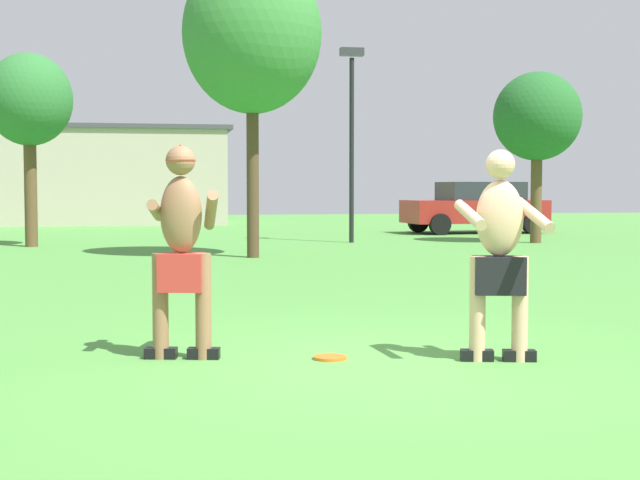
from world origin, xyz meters
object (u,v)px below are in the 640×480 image
player_with_cap (181,241)px  player_in_black (499,249)px  frisbee (330,358)px  car_red_mid_lot (476,206)px  tree_near_building (537,118)px  lamp_post (352,121)px  tree_behind_players (29,102)px  tree_left_field (252,34)px

player_with_cap → player_in_black: player_with_cap is taller
player_with_cap → frisbee: bearing=-11.4°
frisbee → car_red_mid_lot: size_ratio=0.06×
car_red_mid_lot → tree_near_building: size_ratio=1.02×
frisbee → lamp_post: bearing=77.1°
tree_behind_players → lamp_post: bearing=1.8°
player_with_cap → player_in_black: (2.51, -0.57, -0.06)m
lamp_post → tree_left_field: size_ratio=0.82×
frisbee → tree_behind_players: bearing=106.1°
car_red_mid_lot → tree_near_building: bearing=-92.8°
car_red_mid_lot → player_with_cap: bearing=-116.5°
player_in_black → tree_near_building: (6.77, 14.63, 2.27)m
player_in_black → lamp_post: bearing=82.0°
tree_left_field → frisbee: bearing=-92.7°
player_with_cap → lamp_post: (4.70, 15.04, 2.12)m
tree_left_field → tree_near_building: bearing=24.9°
player_in_black → tree_behind_players: tree_behind_players is taller
player_with_cap → lamp_post: 15.90m
tree_left_field → tree_behind_players: tree_left_field is taller
tree_near_building → tree_left_field: bearing=-155.1°
player_in_black → tree_behind_players: (-5.65, 15.36, 2.52)m
player_with_cap → car_red_mid_lot: bearing=63.5°
player_with_cap → tree_left_field: tree_left_field is taller
player_in_black → tree_behind_players: bearing=110.2°
tree_left_field → tree_near_building: size_ratio=1.40×
lamp_post → tree_behind_players: 7.85m
player_in_black → tree_behind_players: 16.56m
player_in_black → lamp_post: (2.19, 15.61, 2.18)m
player_in_black → tree_left_field: tree_left_field is taller
car_red_mid_lot → tree_near_building: tree_near_building is taller
player_with_cap → car_red_mid_lot: (9.53, 19.10, -0.14)m
tree_behind_players → tree_near_building: size_ratio=1.06×
car_red_mid_lot → frisbee: bearing=-113.3°
player_in_black → lamp_post: 15.91m
player_with_cap → lamp_post: lamp_post is taller
player_in_black → tree_near_building: bearing=65.2°
tree_behind_players → player_in_black: bearing=-69.8°
frisbee → tree_near_building: size_ratio=0.06×
car_red_mid_lot → player_in_black: bearing=-109.7°
tree_near_building → car_red_mid_lot: bearing=87.2°
tree_left_field → tree_behind_players: (-4.84, 4.25, -1.01)m
player_with_cap → car_red_mid_lot: 21.34m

